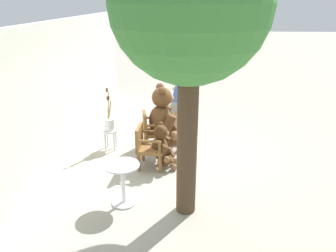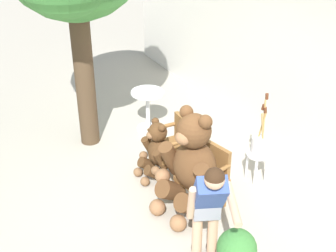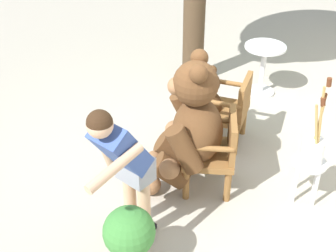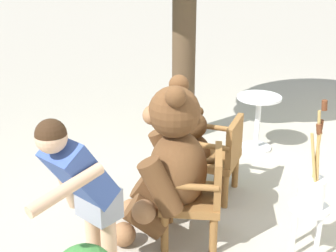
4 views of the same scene
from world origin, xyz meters
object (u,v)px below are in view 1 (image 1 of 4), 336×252
(teddy_bear_small, at_px, (162,146))
(white_stool, at_px, (110,134))
(wooden_chair_left, at_px, (148,145))
(person_visitor, at_px, (181,99))
(brush_bucket, at_px, (109,123))
(patio_tree, at_px, (194,9))
(wooden_chair_right, at_px, (153,130))
(potted_plant, at_px, (175,114))
(teddy_bear_large, at_px, (164,118))
(round_side_table, at_px, (123,179))

(teddy_bear_small, xyz_separation_m, white_stool, (0.77, 1.24, -0.10))
(wooden_chair_left, relative_size, person_visitor, 0.57)
(brush_bucket, xyz_separation_m, patio_tree, (-2.11, -1.78, 2.43))
(wooden_chair_right, height_order, potted_plant, wooden_chair_right)
(wooden_chair_left, relative_size, wooden_chair_right, 1.00)
(teddy_bear_small, bearing_deg, patio_tree, -157.78)
(teddy_bear_large, distance_m, white_stool, 1.27)
(wooden_chair_right, relative_size, teddy_bear_large, 0.58)
(teddy_bear_small, relative_size, patio_tree, 0.22)
(brush_bucket, bearing_deg, teddy_bear_small, -122.08)
(wooden_chair_left, height_order, patio_tree, patio_tree)
(round_side_table, distance_m, patio_tree, 2.83)
(wooden_chair_right, xyz_separation_m, teddy_bear_large, (0.03, -0.26, 0.26))
(teddy_bear_large, distance_m, teddy_bear_small, 0.92)
(wooden_chair_right, xyz_separation_m, round_side_table, (-2.16, 0.25, -0.01))
(wooden_chair_left, xyz_separation_m, round_side_table, (-1.32, 0.25, -0.01))
(wooden_chair_right, distance_m, patio_tree, 3.50)
(teddy_bear_small, xyz_separation_m, brush_bucket, (0.78, 1.24, 0.18))
(round_side_table, bearing_deg, person_visitor, -15.20)
(wooden_chair_left, distance_m, person_visitor, 1.95)
(wooden_chair_right, distance_m, brush_bucket, 0.97)
(wooden_chair_right, height_order, white_stool, wooden_chair_right)
(teddy_bear_large, bearing_deg, brush_bucket, 94.78)
(teddy_bear_large, height_order, potted_plant, teddy_bear_large)
(patio_tree, relative_size, potted_plant, 6.17)
(teddy_bear_small, relative_size, potted_plant, 1.37)
(teddy_bear_large, bearing_deg, person_visitor, -20.24)
(wooden_chair_left, bearing_deg, teddy_bear_small, -91.19)
(wooden_chair_left, bearing_deg, potted_plant, -11.78)
(teddy_bear_small, bearing_deg, wooden_chair_left, 88.81)
(wooden_chair_left, relative_size, teddy_bear_large, 0.58)
(teddy_bear_large, relative_size, brush_bucket, 1.56)
(person_visitor, height_order, patio_tree, patio_tree)
(teddy_bear_small, bearing_deg, round_side_table, 157.76)
(person_visitor, bearing_deg, teddy_bear_large, 159.76)
(wooden_chair_left, bearing_deg, round_side_table, 169.46)
(wooden_chair_left, xyz_separation_m, brush_bucket, (0.77, 0.95, 0.17))
(patio_tree, bearing_deg, wooden_chair_left, 31.96)
(patio_tree, bearing_deg, wooden_chair_right, 20.95)
(wooden_chair_left, bearing_deg, teddy_bear_large, -16.60)
(teddy_bear_large, xyz_separation_m, white_stool, (-0.10, 1.21, -0.37))
(teddy_bear_large, height_order, person_visitor, person_visitor)
(wooden_chair_left, bearing_deg, person_visitor, -18.49)
(patio_tree, bearing_deg, round_side_table, 88.80)
(wooden_chair_left, height_order, person_visitor, person_visitor)
(wooden_chair_right, height_order, person_visitor, person_visitor)
(patio_tree, bearing_deg, teddy_bear_large, 14.63)
(teddy_bear_large, height_order, brush_bucket, teddy_bear_large)
(person_visitor, bearing_deg, wooden_chair_right, 147.88)
(teddy_bear_large, xyz_separation_m, potted_plant, (1.27, -0.19, -0.33))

